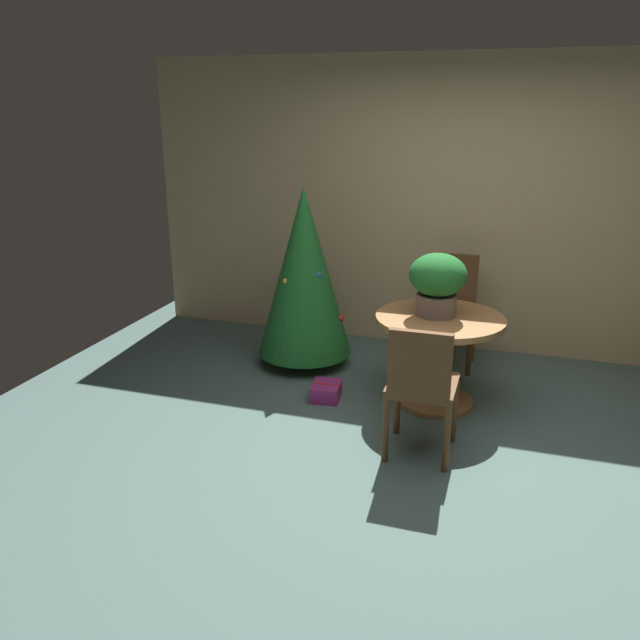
% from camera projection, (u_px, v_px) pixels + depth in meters
% --- Properties ---
extents(ground_plane, '(6.60, 6.60, 0.00)m').
position_uv_depth(ground_plane, '(420.00, 461.00, 4.10)').
color(ground_plane, '#4C6660').
extents(back_wall_panel, '(6.00, 0.10, 2.60)m').
position_uv_depth(back_wall_panel, '(467.00, 208.00, 5.67)').
color(back_wall_panel, tan).
rests_on(back_wall_panel, ground_plane).
extents(round_dining_table, '(0.95, 0.95, 0.70)m').
position_uv_depth(round_dining_table, '(438.00, 347.00, 4.74)').
color(round_dining_table, '#9E6B3D').
rests_on(round_dining_table, ground_plane).
extents(flower_vase, '(0.42, 0.42, 0.46)m').
position_uv_depth(flower_vase, '(438.00, 281.00, 4.62)').
color(flower_vase, '#665B51').
rests_on(flower_vase, round_dining_table).
extents(wooden_chair_far, '(0.42, 0.38, 0.96)m').
position_uv_depth(wooden_chair_far, '(453.00, 304.00, 5.49)').
color(wooden_chair_far, brown).
rests_on(wooden_chair_far, ground_plane).
extents(wooden_chair_near, '(0.43, 0.44, 0.90)m').
position_uv_depth(wooden_chair_near, '(421.00, 384.00, 3.98)').
color(wooden_chair_near, brown).
rests_on(wooden_chair_near, ground_plane).
extents(holiday_tree, '(0.81, 0.81, 1.55)m').
position_uv_depth(holiday_tree, '(304.00, 272.00, 5.38)').
color(holiday_tree, brown).
rests_on(holiday_tree, ground_plane).
extents(gift_box_purple, '(0.24, 0.28, 0.12)m').
position_uv_depth(gift_box_purple, '(326.00, 391.00, 4.95)').
color(gift_box_purple, '#9E287A').
rests_on(gift_box_purple, ground_plane).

